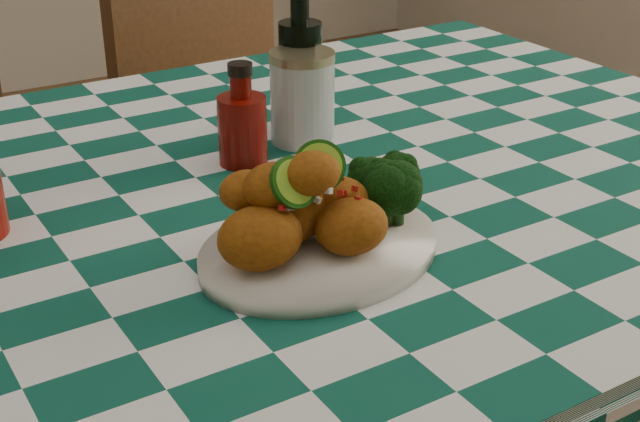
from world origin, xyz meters
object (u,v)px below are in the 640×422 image
plate (320,250)px  ketchup_bottle (242,114)px  beer_bottle (300,53)px  wooden_chair_right (258,157)px  mason_jar (302,97)px  fried_chicken_pile (307,200)px

plate → ketchup_bottle: 0.28m
beer_bottle → wooden_chair_right: beer_bottle is taller
mason_jar → beer_bottle: (0.02, 0.04, 0.05)m
plate → beer_bottle: (0.18, 0.34, 0.10)m
plate → mason_jar: bearing=62.4°
beer_bottle → mason_jar: bearing=-117.9°
plate → wooden_chair_right: (0.41, 0.92, -0.31)m
ketchup_bottle → mason_jar: 0.11m
plate → fried_chicken_pile: size_ratio=1.67×
ketchup_bottle → fried_chicken_pile: bearing=-103.5°
fried_chicken_pile → ketchup_bottle: 0.28m
wooden_chair_right → mason_jar: bearing=-125.9°
ketchup_bottle → wooden_chair_right: (0.36, 0.65, -0.37)m
plate → mason_jar: 0.34m
fried_chicken_pile → wooden_chair_right: bearing=65.3°
mason_jar → wooden_chair_right: size_ratio=0.13×
ketchup_bottle → wooden_chair_right: 0.83m
plate → mason_jar: mason_jar is taller
wooden_chair_right → plate: bearing=-127.8°
fried_chicken_pile → mason_jar: 0.35m
ketchup_bottle → beer_bottle: 0.15m
plate → ketchup_bottle: size_ratio=2.03×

